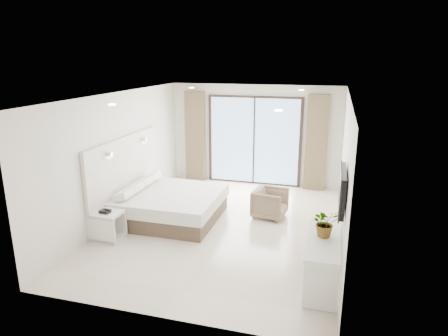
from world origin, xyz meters
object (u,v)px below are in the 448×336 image
Objects in this scene: console_desk at (323,250)px; armchair at (270,202)px; bed at (169,205)px; nightstand at (107,225)px.

armchair is at bearing 116.47° from console_desk.
console_desk is at bearing -28.12° from bed.
nightstand is at bearing -121.49° from bed.
nightstand is (-0.77, -1.25, -0.04)m from bed.
bed is 1.47m from nightstand.
armchair reaches higher than nightstand.
armchair is (2.08, 0.67, 0.04)m from bed.
bed is at bearing 151.88° from console_desk.
console_desk reaches higher than bed.
bed is 2.19m from armchair.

